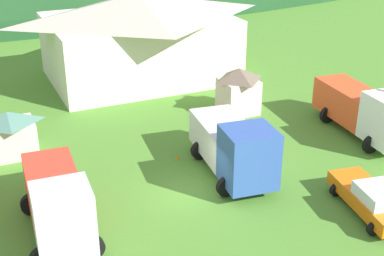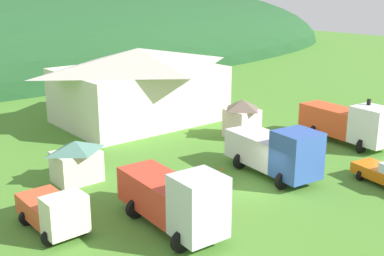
{
  "view_description": "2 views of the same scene",
  "coord_description": "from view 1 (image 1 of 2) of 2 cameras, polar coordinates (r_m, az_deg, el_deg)",
  "views": [
    {
      "loc": [
        -9.66,
        -21.6,
        14.48
      ],
      "look_at": [
        1.2,
        2.34,
        2.56
      ],
      "focal_mm": 49.89,
      "sensor_mm": 36.0,
      "label": 1
    },
    {
      "loc": [
        -20.72,
        -19.47,
        12.2
      ],
      "look_at": [
        0.19,
        6.21,
        2.66
      ],
      "focal_mm": 45.75,
      "sensor_mm": 36.0,
      "label": 2
    }
  ],
  "objects": [
    {
      "name": "traffic_cone_near_pickup",
      "position": [
        31.11,
        -1.61,
        -3.35
      ],
      "size": [
        0.36,
        0.36,
        0.58
      ],
      "primitive_type": "cone",
      "color": "orange",
      "rests_on": "ground"
    },
    {
      "name": "service_pickup_orange",
      "position": [
        27.2,
        18.67,
        -7.17
      ],
      "size": [
        2.88,
        5.39,
        1.66
      ],
      "rotation": [
        0.0,
        0.0,
        -1.74
      ],
      "color": "orange",
      "rests_on": "ground"
    },
    {
      "name": "box_truck_blue",
      "position": [
        28.7,
        4.54,
        -1.96
      ],
      "size": [
        3.84,
        7.41,
        3.57
      ],
      "rotation": [
        0.0,
        0.0,
        -1.69
      ],
      "color": "#3356AD",
      "rests_on": "ground"
    },
    {
      "name": "depot_building",
      "position": [
        43.74,
        -5.7,
        9.79
      ],
      "size": [
        15.25,
        10.95,
        6.87
      ],
      "color": "silver",
      "rests_on": "ground"
    },
    {
      "name": "heavy_rig_white",
      "position": [
        35.01,
        18.13,
        1.87
      ],
      "size": [
        3.56,
        8.09,
        3.44
      ],
      "rotation": [
        0.0,
        0.0,
        -1.66
      ],
      "color": "white",
      "rests_on": "ground"
    },
    {
      "name": "play_shed_cream",
      "position": [
        32.73,
        -18.92,
        -0.5
      ],
      "size": [
        3.06,
        2.4,
        2.77
      ],
      "color": "beige",
      "rests_on": "ground"
    },
    {
      "name": "play_shed_pink",
      "position": [
        37.07,
        4.99,
        4.09
      ],
      "size": [
        2.59,
        2.52,
        3.24
      ],
      "color": "beige",
      "rests_on": "ground"
    },
    {
      "name": "tow_truck_silver",
      "position": [
        24.4,
        -14.15,
        -7.86
      ],
      "size": [
        3.4,
        7.45,
        3.65
      ],
      "rotation": [
        0.0,
        0.0,
        -1.63
      ],
      "color": "silver",
      "rests_on": "ground"
    },
    {
      "name": "ground_plane",
      "position": [
        27.74,
        -0.26,
        -7.07
      ],
      "size": [
        200.0,
        200.0,
        0.0
      ],
      "primitive_type": "plane",
      "color": "#4C842D"
    }
  ]
}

